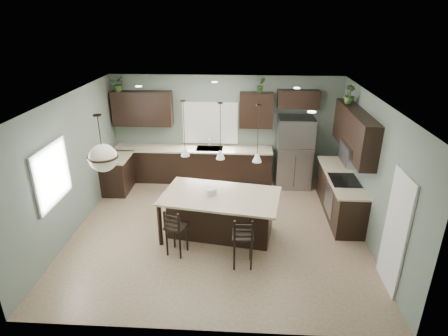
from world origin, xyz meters
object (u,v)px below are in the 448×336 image
kitchen_island (221,216)px  bar_stool_right (243,241)px  refrigerator (294,152)px  bar_stool_left (177,231)px  serving_dish (211,191)px  plant_back_left (119,84)px

kitchen_island → bar_stool_right: bar_stool_right is taller
bar_stool_right → kitchen_island: bearing=113.9°
refrigerator → bar_stool_left: refrigerator is taller
serving_dish → bar_stool_left: 1.05m
refrigerator → bar_stool_left: 4.09m
kitchen_island → serving_dish: (-0.20, 0.03, 0.53)m
serving_dish → kitchen_island: bearing=-9.3°
kitchen_island → serving_dish: serving_dish is taller
kitchen_island → bar_stool_left: bearing=-130.2°
refrigerator → kitchen_island: 3.09m
refrigerator → serving_dish: bearing=-127.8°
refrigerator → bar_stool_right: size_ratio=1.80×
bar_stool_left → bar_stool_right: 1.28m
refrigerator → plant_back_left: size_ratio=4.86×
bar_stool_right → plant_back_left: (-3.23, 3.73, 2.08)m
kitchen_island → serving_dish: size_ratio=9.60×
bar_stool_left → plant_back_left: bearing=138.5°
bar_stool_left → plant_back_left: plant_back_left is taller
kitchen_island → refrigerator: bearing=64.8°
bar_stool_left → kitchen_island: bearing=58.9°
refrigerator → bar_stool_right: 3.73m
kitchen_island → plant_back_left: (-2.77, 2.77, 2.13)m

